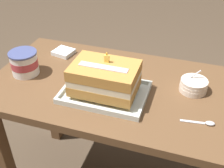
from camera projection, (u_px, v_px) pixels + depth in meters
name	position (u px, v px, depth m)	size (l,w,h in m)	color
dining_table	(118.00, 106.00, 1.28)	(1.13, 0.61, 0.71)	brown
foil_tray	(105.00, 93.00, 1.16)	(0.35, 0.24, 0.02)	silver
birthday_cake	(105.00, 78.00, 1.12)	(0.26, 0.18, 0.16)	#C0853D
bowl_stack	(194.00, 85.00, 1.17)	(0.11, 0.11, 0.09)	silver
ice_cream_tub	(24.00, 63.00, 1.27)	(0.12, 0.12, 0.11)	white
serving_spoon_near_tray	(206.00, 123.00, 1.02)	(0.12, 0.03, 0.01)	silver
napkin_pile	(64.00, 52.00, 1.44)	(0.11, 0.10, 0.02)	white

